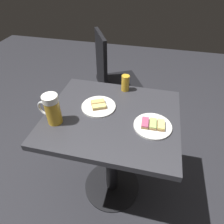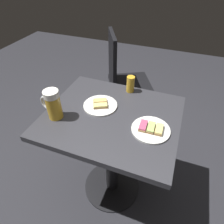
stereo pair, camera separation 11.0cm
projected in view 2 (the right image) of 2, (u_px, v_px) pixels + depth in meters
The scene contains 7 objects.
ground_plane at pixel (112, 185), 1.62m from camera, with size 6.00×6.00×0.00m, color #28282D.
cafe_table at pixel (112, 137), 1.24m from camera, with size 0.76×0.65×0.78m.
plate_near at pixel (151, 129), 1.02m from camera, with size 0.20×0.20×0.03m.
plate_far at pixel (100, 105), 1.17m from camera, with size 0.20×0.20×0.03m.
beer_mug at pixel (53, 104), 1.05m from camera, with size 0.14×0.08×0.17m.
beer_glass_small at pixel (130, 84), 1.27m from camera, with size 0.05×0.05×0.11m, color gold.
cafe_chair at pixel (123, 78), 1.83m from camera, with size 0.51×0.51×0.98m.
Camera 2 is at (0.30, -0.79, 1.51)m, focal length 31.43 mm.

